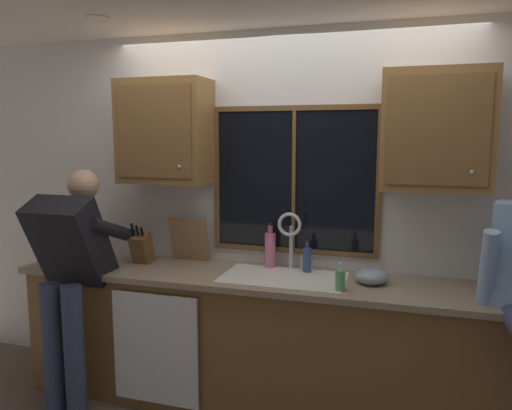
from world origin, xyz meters
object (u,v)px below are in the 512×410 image
object	(u,v)px
person_standing	(71,266)
bottle_green_glass	(270,249)
mixing_bowl	(371,276)
soap_dispenser	(340,280)
knife_block	(142,248)
cutting_board	(189,240)
bottle_tall_clear	(307,259)

from	to	relation	value
person_standing	bottle_green_glass	xyz separation A→B (m)	(1.22, 0.55, 0.07)
mixing_bowl	soap_dispenser	distance (m)	0.26
knife_block	cutting_board	bearing A→B (deg)	29.58
bottle_green_glass	bottle_tall_clear	size ratio (longest dim) A/B	1.42
cutting_board	mixing_bowl	bearing A→B (deg)	-8.09
knife_block	soap_dispenser	world-z (taller)	knife_block
person_standing	knife_block	bearing A→B (deg)	52.11
bottle_green_glass	bottle_tall_clear	xyz separation A→B (m)	(0.27, -0.05, -0.04)
person_standing	bottle_tall_clear	distance (m)	1.58
mixing_bowl	soap_dispenser	size ratio (longest dim) A/B	1.19
mixing_bowl	bottle_tall_clear	xyz separation A→B (m)	(-0.43, 0.14, 0.04)
person_standing	mixing_bowl	distance (m)	1.96
knife_block	mixing_bowl	bearing A→B (deg)	-0.75
person_standing	cutting_board	bearing A→B (deg)	43.01
person_standing	knife_block	size ratio (longest dim) A/B	4.99
person_standing	knife_block	xyz separation A→B (m)	(0.31, 0.39, 0.05)
cutting_board	mixing_bowl	distance (m)	1.34
bottle_tall_clear	mixing_bowl	bearing A→B (deg)	-17.57
knife_block	bottle_tall_clear	bearing A→B (deg)	5.58
person_standing	bottle_green_glass	distance (m)	1.34
mixing_bowl	bottle_tall_clear	bearing A→B (deg)	162.43
knife_block	soap_dispenser	bearing A→B (deg)	-8.63
knife_block	mixing_bowl	world-z (taller)	knife_block
knife_block	cutting_board	size ratio (longest dim) A/B	1.01
mixing_bowl	bottle_tall_clear	world-z (taller)	bottle_tall_clear
soap_dispenser	bottle_green_glass	xyz separation A→B (m)	(-0.53, 0.38, 0.06)
person_standing	soap_dispenser	size ratio (longest dim) A/B	9.24
cutting_board	bottle_green_glass	distance (m)	0.62
soap_dispenser	bottle_green_glass	bearing A→B (deg)	144.47
knife_block	bottle_tall_clear	size ratio (longest dim) A/B	1.47
person_standing	knife_block	distance (m)	0.50
person_standing	soap_dispenser	world-z (taller)	person_standing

